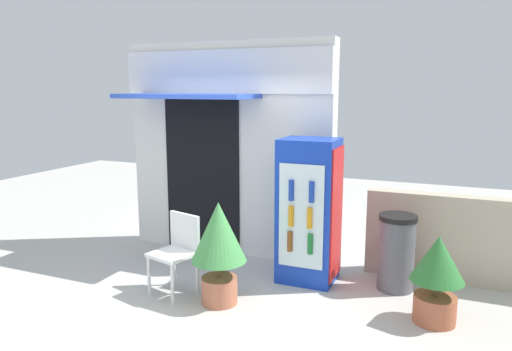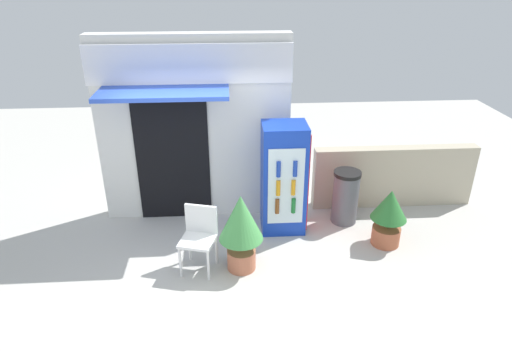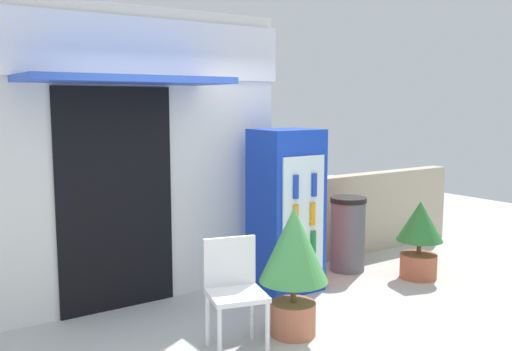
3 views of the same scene
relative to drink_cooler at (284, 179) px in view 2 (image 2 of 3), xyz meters
The scene contains 8 objects.
ground 1.80m from the drink_cooler, 134.99° to the right, with size 16.00×16.00×0.00m, color beige.
storefront_building 1.64m from the drink_cooler, 157.06° to the left, with size 2.99×1.05×2.94m.
drink_cooler is the anchor object (origin of this frame).
plastic_chair 1.60m from the drink_cooler, 143.62° to the right, with size 0.54×0.54×0.91m.
potted_plant_near_shop 1.24m from the drink_cooler, 124.76° to the right, with size 0.60×0.60×1.13m.
potted_plant_curbside 1.63m from the drink_cooler, 20.57° to the right, with size 0.53×0.53×0.90m.
trash_bin 1.11m from the drink_cooler, ahead, with size 0.43×0.43×0.89m.
stone_boundary_wall 2.10m from the drink_cooler, 18.00° to the left, with size 2.77×0.22×1.07m, color #B7AD93.
Camera 2 is at (0.27, -4.97, 3.86)m, focal length 31.35 mm.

